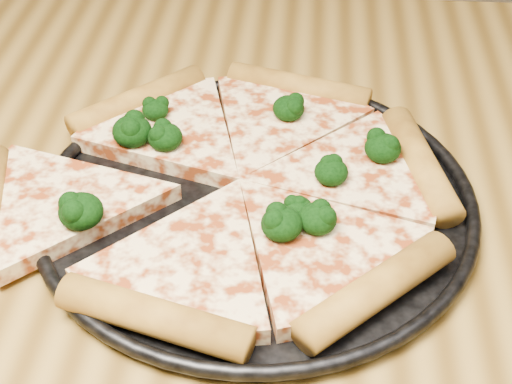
{
  "coord_description": "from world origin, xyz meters",
  "views": [
    {
      "loc": [
        0.13,
        -0.41,
        1.16
      ],
      "look_at": [
        0.09,
        0.06,
        0.77
      ],
      "focal_mm": 53.63,
      "sensor_mm": 36.0,
      "label": 1
    }
  ],
  "objects": [
    {
      "name": "broccoli_florets",
      "position": [
        0.07,
        0.07,
        0.78
      ],
      "size": [
        0.26,
        0.18,
        0.03
      ],
      "color": "black",
      "rests_on": "pizza"
    },
    {
      "name": "dining_table",
      "position": [
        0.0,
        0.0,
        0.66
      ],
      "size": [
        1.2,
        0.9,
        0.75
      ],
      "color": "olive",
      "rests_on": "ground"
    },
    {
      "name": "pizza",
      "position": [
        0.07,
        0.07,
        0.77
      ],
      "size": [
        0.4,
        0.36,
        0.03
      ],
      "rotation": [
        0.0,
        0.0,
        -0.28
      ],
      "color": "#FFDA9C",
      "rests_on": "pizza_pan"
    },
    {
      "name": "pizza_pan",
      "position": [
        0.09,
        0.06,
        0.76
      ],
      "size": [
        0.36,
        0.36,
        0.02
      ],
      "color": "black",
      "rests_on": "dining_table"
    }
  ]
}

